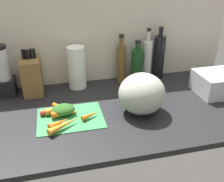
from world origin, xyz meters
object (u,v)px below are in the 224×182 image
object	(u,v)px
winter_squash	(142,94)
bottle_1	(137,65)
knife_block	(32,76)
bottle_2	(147,60)
carrot_6	(66,113)
carrot_2	(65,124)
dish_rack	(220,83)
bottle_0	(121,63)
carrot_3	(65,109)
cutting_board	(70,118)
bottle_3	(159,57)
carrot_5	(61,108)
carrot_0	(59,123)
carrot_4	(91,115)
blender_appliance	(3,74)
paper_towel_roll	(77,68)
carrot_1	(57,110)

from	to	relation	value
winter_squash	bottle_1	xyz separation A→B (cm)	(9.72, 36.80, 0.69)
knife_block	bottle_2	xyz separation A→B (cm)	(72.42, 3.56, 2.72)
carrot_6	carrot_2	bearing A→B (deg)	-97.50
bottle_2	dish_rack	distance (cm)	46.49
winter_squash	knife_block	bearing A→B (deg)	147.29
bottle_0	knife_block	bearing A→B (deg)	-176.44
carrot_3	bottle_0	size ratio (longest dim) A/B	0.53
cutting_board	bottle_0	bearing A→B (deg)	45.29
bottle_3	cutting_board	bearing A→B (deg)	-149.10
bottle_1	carrot_5	bearing A→B (deg)	-151.15
carrot_2	carrot_3	world-z (taller)	carrot_2
carrot_0	carrot_3	xyz separation A→B (cm)	(3.66, 13.15, -0.52)
knife_block	cutting_board	bearing A→B (deg)	-60.82
carrot_4	bottle_0	distance (cm)	48.53
cutting_board	carrot_2	bearing A→B (deg)	-111.30
carrot_4	carrot_6	xyz separation A→B (cm)	(-12.00, 3.65, 0.49)
carrot_3	dish_rack	bearing A→B (deg)	0.84
bottle_2	dish_rack	world-z (taller)	bottle_2
carrot_2	blender_appliance	world-z (taller)	blender_appliance
carrot_3	carrot_4	bearing A→B (deg)	-37.30
cutting_board	carrot_5	distance (cm)	8.27
carrot_0	paper_towel_roll	xyz separation A→B (cm)	(13.50, 41.52, 10.53)
carrot_5	blender_appliance	world-z (taller)	blender_appliance
carrot_2	carrot_1	bearing A→B (deg)	102.51
carrot_4	knife_block	distance (cm)	46.63
carrot_0	carrot_6	world-z (taller)	carrot_6
carrot_1	knife_block	bearing A→B (deg)	113.93
carrot_0	carrot_5	distance (cm)	13.35
carrot_0	knife_block	size ratio (longest dim) A/B	0.41
cutting_board	carrot_5	size ratio (longest dim) A/B	2.01
bottle_0	bottle_2	world-z (taller)	bottle_2
carrot_3	carrot_0	bearing A→B (deg)	-105.56
carrot_3	paper_towel_roll	size ratio (longest dim) A/B	0.63
carrot_2	winter_squash	size ratio (longest dim) A/B	0.74
blender_appliance	paper_towel_roll	world-z (taller)	blender_appliance
knife_block	bottle_0	world-z (taller)	bottle_0
carrot_0	bottle_3	world-z (taller)	bottle_3
cutting_board	knife_block	bearing A→B (deg)	119.18
carrot_4	carrot_1	bearing A→B (deg)	152.56
winter_squash	paper_towel_roll	bearing A→B (deg)	127.77
paper_towel_roll	carrot_2	bearing A→B (deg)	-104.39
paper_towel_roll	bottle_0	size ratio (longest dim) A/B	0.84
carrot_2	carrot_4	world-z (taller)	carrot_2
carrot_2	winter_squash	bearing A→B (deg)	8.92
bottle_0	dish_rack	size ratio (longest dim) A/B	1.11
paper_towel_roll	bottle_2	xyz separation A→B (cm)	(45.98, 1.89, 0.56)
dish_rack	winter_squash	bearing A→B (deg)	-169.19
carrot_4	carrot_5	xyz separation A→B (cm)	(-14.31, 9.24, 0.40)
carrot_2	bottle_0	distance (cm)	61.00
dish_rack	carrot_3	bearing A→B (deg)	-179.16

